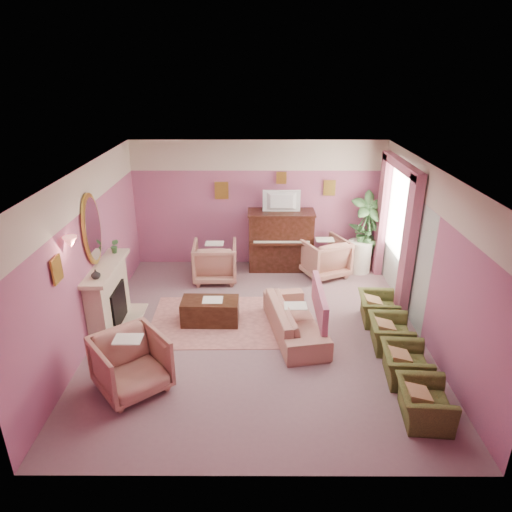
{
  "coord_description": "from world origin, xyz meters",
  "views": [
    {
      "loc": [
        -0.02,
        -6.75,
        4.26
      ],
      "look_at": [
        -0.04,
        0.4,
        1.25
      ],
      "focal_mm": 32.0,
      "sensor_mm": 36.0,
      "label": 1
    }
  ],
  "objects_px": {
    "coffee_table": "(210,311)",
    "olive_chair_d": "(378,305)",
    "olive_chair_a": "(425,398)",
    "side_table": "(359,256)",
    "olive_chair_b": "(405,360)",
    "olive_chair_c": "(390,329)",
    "television": "(282,200)",
    "floral_armchair_right": "(324,255)",
    "floral_armchair_front": "(131,361)",
    "floral_armchair_left": "(215,259)",
    "piano": "(281,241)",
    "sofa": "(295,314)"
  },
  "relations": [
    {
      "from": "coffee_table",
      "to": "olive_chair_d",
      "type": "xyz_separation_m",
      "value": [
        2.97,
        0.07,
        0.1
      ]
    },
    {
      "from": "olive_chair_a",
      "to": "olive_chair_d",
      "type": "xyz_separation_m",
      "value": [
        0.0,
        2.46,
        0.0
      ]
    },
    {
      "from": "olive_chair_d",
      "to": "side_table",
      "type": "xyz_separation_m",
      "value": [
        0.11,
        2.15,
        0.02
      ]
    },
    {
      "from": "olive_chair_b",
      "to": "olive_chair_c",
      "type": "distance_m",
      "value": 0.82
    },
    {
      "from": "coffee_table",
      "to": "olive_chair_c",
      "type": "bearing_deg",
      "value": -14.14
    },
    {
      "from": "television",
      "to": "olive_chair_b",
      "type": "distance_m",
      "value": 4.41
    },
    {
      "from": "floral_armchair_right",
      "to": "olive_chair_c",
      "type": "xyz_separation_m",
      "value": [
        0.7,
        -2.76,
        -0.14
      ]
    },
    {
      "from": "television",
      "to": "olive_chair_d",
      "type": "relative_size",
      "value": 1.06
    },
    {
      "from": "floral_armchair_front",
      "to": "olive_chair_c",
      "type": "relative_size",
      "value": 1.23
    },
    {
      "from": "floral_armchair_right",
      "to": "side_table",
      "type": "relative_size",
      "value": 1.33
    },
    {
      "from": "floral_armchair_left",
      "to": "floral_armchair_right",
      "type": "xyz_separation_m",
      "value": [
        2.33,
        0.23,
        0.0
      ]
    },
    {
      "from": "coffee_table",
      "to": "piano",
      "type": "bearing_deg",
      "value": 60.45
    },
    {
      "from": "floral_armchair_left",
      "to": "olive_chair_d",
      "type": "distance_m",
      "value": 3.48
    },
    {
      "from": "television",
      "to": "sofa",
      "type": "height_order",
      "value": "television"
    },
    {
      "from": "floral_armchair_front",
      "to": "side_table",
      "type": "relative_size",
      "value": 1.33
    },
    {
      "from": "television",
      "to": "olive_chair_b",
      "type": "height_order",
      "value": "television"
    },
    {
      "from": "floral_armchair_right",
      "to": "olive_chair_b",
      "type": "xyz_separation_m",
      "value": [
        0.7,
        -3.58,
        -0.14
      ]
    },
    {
      "from": "olive_chair_b",
      "to": "side_table",
      "type": "height_order",
      "value": "side_table"
    },
    {
      "from": "television",
      "to": "piano",
      "type": "bearing_deg",
      "value": 90.0
    },
    {
      "from": "piano",
      "to": "floral_armchair_left",
      "type": "distance_m",
      "value": 1.55
    },
    {
      "from": "floral_armchair_front",
      "to": "side_table",
      "type": "distance_m",
      "value": 5.68
    },
    {
      "from": "floral_armchair_left",
      "to": "floral_armchair_front",
      "type": "relative_size",
      "value": 1.0
    },
    {
      "from": "olive_chair_a",
      "to": "coffee_table",
      "type": "bearing_deg",
      "value": 141.22
    },
    {
      "from": "floral_armchair_left",
      "to": "olive_chair_c",
      "type": "bearing_deg",
      "value": -39.75
    },
    {
      "from": "floral_armchair_left",
      "to": "sofa",
      "type": "bearing_deg",
      "value": -54.24
    },
    {
      "from": "television",
      "to": "side_table",
      "type": "relative_size",
      "value": 1.14
    },
    {
      "from": "coffee_table",
      "to": "olive_chair_b",
      "type": "distance_m",
      "value": 3.36
    },
    {
      "from": "piano",
      "to": "olive_chair_c",
      "type": "relative_size",
      "value": 1.86
    },
    {
      "from": "television",
      "to": "floral_armchair_left",
      "type": "distance_m",
      "value": 1.89
    },
    {
      "from": "coffee_table",
      "to": "floral_armchair_front",
      "type": "xyz_separation_m",
      "value": [
        -0.92,
        -1.8,
        0.24
      ]
    },
    {
      "from": "piano",
      "to": "floral_armchair_front",
      "type": "bearing_deg",
      "value": -118.51
    },
    {
      "from": "floral_armchair_front",
      "to": "olive_chair_a",
      "type": "bearing_deg",
      "value": -8.56
    },
    {
      "from": "side_table",
      "to": "olive_chair_d",
      "type": "bearing_deg",
      "value": -92.87
    },
    {
      "from": "piano",
      "to": "olive_chair_d",
      "type": "relative_size",
      "value": 1.86
    },
    {
      "from": "floral_armchair_right",
      "to": "side_table",
      "type": "height_order",
      "value": "floral_armchair_right"
    },
    {
      "from": "sofa",
      "to": "floral_armchair_right",
      "type": "bearing_deg",
      "value": 71.36
    },
    {
      "from": "floral_armchair_right",
      "to": "olive_chair_c",
      "type": "height_order",
      "value": "floral_armchair_right"
    },
    {
      "from": "piano",
      "to": "olive_chair_d",
      "type": "distance_m",
      "value": 2.84
    },
    {
      "from": "sofa",
      "to": "olive_chair_a",
      "type": "height_order",
      "value": "sofa"
    },
    {
      "from": "floral_armchair_front",
      "to": "floral_armchair_left",
      "type": "bearing_deg",
      "value": 76.48
    },
    {
      "from": "floral_armchair_right",
      "to": "olive_chair_b",
      "type": "bearing_deg",
      "value": -78.86
    },
    {
      "from": "floral_armchair_right",
      "to": "sofa",
      "type": "bearing_deg",
      "value": -108.64
    },
    {
      "from": "television",
      "to": "coffee_table",
      "type": "distance_m",
      "value": 3.02
    },
    {
      "from": "floral_armchair_front",
      "to": "side_table",
      "type": "xyz_separation_m",
      "value": [
        4.0,
        4.03,
        -0.11
      ]
    },
    {
      "from": "coffee_table",
      "to": "olive_chair_a",
      "type": "distance_m",
      "value": 3.82
    },
    {
      "from": "side_table",
      "to": "floral_armchair_front",
      "type": "bearing_deg",
      "value": -134.85
    },
    {
      "from": "floral_armchair_front",
      "to": "olive_chair_b",
      "type": "relative_size",
      "value": 1.23
    },
    {
      "from": "floral_armchair_left",
      "to": "floral_armchair_front",
      "type": "height_order",
      "value": "same"
    },
    {
      "from": "sofa",
      "to": "side_table",
      "type": "height_order",
      "value": "sofa"
    },
    {
      "from": "floral_armchair_right",
      "to": "olive_chair_d",
      "type": "height_order",
      "value": "floral_armchair_right"
    }
  ]
}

